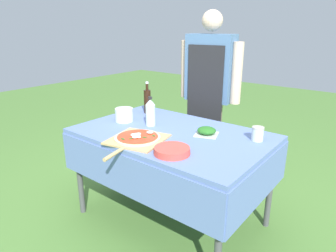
{
  "coord_description": "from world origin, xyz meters",
  "views": [
    {
      "loc": [
        1.24,
        -1.6,
        1.45
      ],
      "look_at": [
        -0.03,
        0.0,
        0.76
      ],
      "focal_mm": 32.0,
      "sensor_mm": 36.0,
      "label": 1
    }
  ],
  "objects_px": {
    "prep_table": "(171,142)",
    "person_cook": "(209,85)",
    "pizza_on_peel": "(137,139)",
    "water_bottle": "(150,112)",
    "herb_container": "(207,131)",
    "mixing_tub": "(124,115)",
    "oil_bottle": "(147,101)",
    "sauce_jar": "(258,135)",
    "plate_stack": "(172,151)"
  },
  "relations": [
    {
      "from": "person_cook",
      "to": "plate_stack",
      "type": "xyz_separation_m",
      "value": [
        0.39,
        -1.06,
        -0.19
      ]
    },
    {
      "from": "oil_bottle",
      "to": "mixing_tub",
      "type": "xyz_separation_m",
      "value": [
        0.01,
        -0.29,
        -0.06
      ]
    },
    {
      "from": "mixing_tub",
      "to": "plate_stack",
      "type": "relative_size",
      "value": 0.65
    },
    {
      "from": "water_bottle",
      "to": "sauce_jar",
      "type": "bearing_deg",
      "value": 14.96
    },
    {
      "from": "person_cook",
      "to": "mixing_tub",
      "type": "xyz_separation_m",
      "value": [
        -0.3,
        -0.79,
        -0.16
      ]
    },
    {
      "from": "water_bottle",
      "to": "sauce_jar",
      "type": "relative_size",
      "value": 2.38
    },
    {
      "from": "herb_container",
      "to": "sauce_jar",
      "type": "xyz_separation_m",
      "value": [
        0.32,
        0.12,
        0.01
      ]
    },
    {
      "from": "person_cook",
      "to": "oil_bottle",
      "type": "relative_size",
      "value": 5.77
    },
    {
      "from": "prep_table",
      "to": "person_cook",
      "type": "xyz_separation_m",
      "value": [
        -0.16,
        0.76,
        0.29
      ]
    },
    {
      "from": "pizza_on_peel",
      "to": "plate_stack",
      "type": "xyz_separation_m",
      "value": [
        0.31,
        -0.03,
        0.01
      ]
    },
    {
      "from": "water_bottle",
      "to": "pizza_on_peel",
      "type": "bearing_deg",
      "value": -64.38
    },
    {
      "from": "prep_table",
      "to": "plate_stack",
      "type": "bearing_deg",
      "value": -51.7
    },
    {
      "from": "prep_table",
      "to": "oil_bottle",
      "type": "bearing_deg",
      "value": 150.67
    },
    {
      "from": "pizza_on_peel",
      "to": "mixing_tub",
      "type": "xyz_separation_m",
      "value": [
        -0.38,
        0.25,
        0.04
      ]
    },
    {
      "from": "mixing_tub",
      "to": "herb_container",
      "type": "bearing_deg",
      "value": 11.44
    },
    {
      "from": "oil_bottle",
      "to": "herb_container",
      "type": "distance_m",
      "value": 0.72
    },
    {
      "from": "water_bottle",
      "to": "plate_stack",
      "type": "xyz_separation_m",
      "value": [
        0.46,
        -0.32,
        -0.08
      ]
    },
    {
      "from": "mixing_tub",
      "to": "sauce_jar",
      "type": "height_order",
      "value": "mixing_tub"
    },
    {
      "from": "prep_table",
      "to": "water_bottle",
      "type": "relative_size",
      "value": 6.15
    },
    {
      "from": "pizza_on_peel",
      "to": "prep_table",
      "type": "bearing_deg",
      "value": 61.22
    },
    {
      "from": "plate_stack",
      "to": "oil_bottle",
      "type": "bearing_deg",
      "value": 141.48
    },
    {
      "from": "pizza_on_peel",
      "to": "sauce_jar",
      "type": "height_order",
      "value": "sauce_jar"
    },
    {
      "from": "water_bottle",
      "to": "prep_table",
      "type": "bearing_deg",
      "value": -5.84
    },
    {
      "from": "person_cook",
      "to": "water_bottle",
      "type": "xyz_separation_m",
      "value": [
        -0.06,
        -0.74,
        -0.1
      ]
    },
    {
      "from": "oil_bottle",
      "to": "plate_stack",
      "type": "xyz_separation_m",
      "value": [
        0.71,
        -0.56,
        -0.09
      ]
    },
    {
      "from": "water_bottle",
      "to": "sauce_jar",
      "type": "xyz_separation_m",
      "value": [
        0.77,
        0.2,
        -0.06
      ]
    },
    {
      "from": "mixing_tub",
      "to": "water_bottle",
      "type": "bearing_deg",
      "value": 11.6
    },
    {
      "from": "person_cook",
      "to": "pizza_on_peel",
      "type": "xyz_separation_m",
      "value": [
        0.08,
        -1.04,
        -0.19
      ]
    },
    {
      "from": "plate_stack",
      "to": "prep_table",
      "type": "bearing_deg",
      "value": 128.3
    },
    {
      "from": "water_bottle",
      "to": "herb_container",
      "type": "height_order",
      "value": "water_bottle"
    },
    {
      "from": "prep_table",
      "to": "person_cook",
      "type": "bearing_deg",
      "value": 101.51
    },
    {
      "from": "oil_bottle",
      "to": "pizza_on_peel",
      "type": "bearing_deg",
      "value": -53.82
    },
    {
      "from": "person_cook",
      "to": "sauce_jar",
      "type": "bearing_deg",
      "value": 137.19
    },
    {
      "from": "plate_stack",
      "to": "sauce_jar",
      "type": "relative_size",
      "value": 2.34
    },
    {
      "from": "person_cook",
      "to": "mixing_tub",
      "type": "relative_size",
      "value": 11.04
    },
    {
      "from": "prep_table",
      "to": "herb_container",
      "type": "relative_size",
      "value": 7.07
    },
    {
      "from": "oil_bottle",
      "to": "water_bottle",
      "type": "relative_size",
      "value": 1.22
    },
    {
      "from": "person_cook",
      "to": "sauce_jar",
      "type": "xyz_separation_m",
      "value": [
        0.7,
        -0.54,
        -0.17
      ]
    },
    {
      "from": "mixing_tub",
      "to": "oil_bottle",
      "type": "bearing_deg",
      "value": 92.91
    },
    {
      "from": "herb_container",
      "to": "mixing_tub",
      "type": "height_order",
      "value": "mixing_tub"
    },
    {
      "from": "mixing_tub",
      "to": "prep_table",
      "type": "bearing_deg",
      "value": 3.28
    },
    {
      "from": "water_bottle",
      "to": "herb_container",
      "type": "xyz_separation_m",
      "value": [
        0.44,
        0.09,
        -0.08
      ]
    },
    {
      "from": "prep_table",
      "to": "sauce_jar",
      "type": "bearing_deg",
      "value": 22.61
    },
    {
      "from": "pizza_on_peel",
      "to": "mixing_tub",
      "type": "height_order",
      "value": "mixing_tub"
    },
    {
      "from": "pizza_on_peel",
      "to": "oil_bottle",
      "type": "bearing_deg",
      "value": 113.44
    },
    {
      "from": "pizza_on_peel",
      "to": "sauce_jar",
      "type": "distance_m",
      "value": 0.8
    },
    {
      "from": "prep_table",
      "to": "water_bottle",
      "type": "distance_m",
      "value": 0.29
    },
    {
      "from": "oil_bottle",
      "to": "prep_table",
      "type": "bearing_deg",
      "value": -29.33
    },
    {
      "from": "pizza_on_peel",
      "to": "water_bottle",
      "type": "xyz_separation_m",
      "value": [
        -0.14,
        0.3,
        0.09
      ]
    },
    {
      "from": "oil_bottle",
      "to": "plate_stack",
      "type": "bearing_deg",
      "value": -38.52
    }
  ]
}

